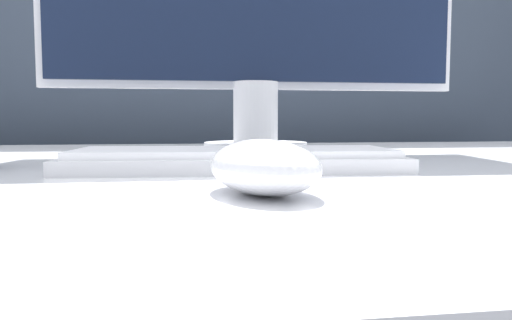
# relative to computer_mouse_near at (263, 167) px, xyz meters

# --- Properties ---
(partition_panel) EXTENTS (5.00, 0.03, 1.34)m
(partition_panel) POSITION_rel_computer_mouse_near_xyz_m (0.02, 0.94, -0.07)
(partition_panel) COLOR #333D4C
(partition_panel) RESTS_ON ground_plane
(computer_mouse_near) EXTENTS (0.10, 0.14, 0.04)m
(computer_mouse_near) POSITION_rel_computer_mouse_near_xyz_m (0.00, 0.00, 0.00)
(computer_mouse_near) COLOR white
(computer_mouse_near) RESTS_ON desk
(keyboard) EXTENTS (0.38, 0.17, 0.02)m
(keyboard) POSITION_rel_computer_mouse_near_xyz_m (-0.00, 0.19, -0.01)
(keyboard) COLOR silver
(keyboard) RESTS_ON desk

